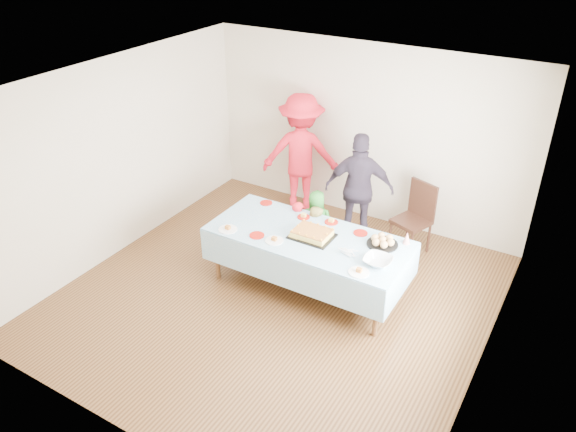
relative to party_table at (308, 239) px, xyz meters
name	(u,v)px	position (x,y,z in m)	size (l,w,h in m)	color
ground	(277,296)	(-0.23, -0.37, -0.72)	(5.00, 5.00, 0.00)	#422712
room_walls	(280,170)	(-0.17, -0.37, 1.05)	(5.04, 5.04, 2.72)	beige
party_table	(308,239)	(0.00, 0.00, 0.00)	(2.50, 1.10, 0.78)	brown
birthday_cake	(312,234)	(0.06, 0.00, 0.10)	(0.52, 0.40, 0.09)	black
rolls_tray	(383,241)	(0.87, 0.27, 0.10)	(0.38, 0.38, 0.11)	black
punch_bowl	(378,261)	(0.98, -0.14, 0.10)	(0.33, 0.33, 0.08)	silver
party_hat	(407,238)	(1.10, 0.44, 0.13)	(0.09, 0.09, 0.15)	silver
fork_pile	(348,252)	(0.60, -0.13, 0.09)	(0.24, 0.18, 0.07)	white
plate_red_far_a	(266,203)	(-0.90, 0.44, 0.06)	(0.17, 0.17, 0.01)	#B4150D
plate_red_far_b	(304,217)	(-0.27, 0.36, 0.06)	(0.17, 0.17, 0.01)	#B4150D
plate_red_far_c	(331,222)	(0.10, 0.43, 0.06)	(0.17, 0.17, 0.01)	#B4150D
plate_red_far_d	(360,233)	(0.53, 0.37, 0.06)	(0.18, 0.18, 0.01)	#B4150D
plate_red_near	(257,235)	(-0.54, -0.33, 0.06)	(0.19, 0.19, 0.01)	#B4150D
plate_white_left	(228,229)	(-0.93, -0.40, 0.06)	(0.24, 0.24, 0.01)	white
plate_white_mid	(274,241)	(-0.29, -0.32, 0.06)	(0.22, 0.22, 0.01)	white
plate_white_right	(359,272)	(0.87, -0.40, 0.06)	(0.24, 0.24, 0.01)	white
dining_chair	(416,214)	(0.85, 1.57, -0.15)	(0.57, 0.57, 1.03)	black
toddler_left	(298,230)	(-0.44, 0.53, -0.28)	(0.32, 0.21, 0.88)	red
toddler_mid	(316,222)	(-0.31, 0.81, -0.26)	(0.46, 0.30, 0.94)	#2A7F2A
toddler_right	(314,235)	(-0.19, 0.53, -0.28)	(0.43, 0.33, 0.88)	tan
adult_left	(301,153)	(-1.14, 1.83, 0.22)	(1.23, 0.71, 1.90)	red
adult_right	(359,189)	(0.05, 1.40, 0.10)	(0.97, 0.40, 1.65)	#372D3E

